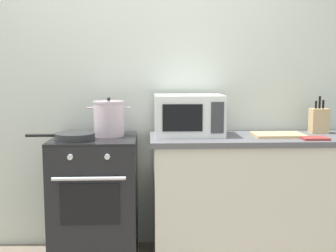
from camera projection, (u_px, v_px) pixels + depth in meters
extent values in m
cube|color=silver|center=(181.00, 89.00, 3.47)|extent=(4.40, 0.10, 2.50)
cube|color=beige|center=(264.00, 199.00, 3.26)|extent=(1.64, 0.56, 0.88)
cube|color=#59595E|center=(265.00, 139.00, 3.20)|extent=(1.70, 0.60, 0.04)
cube|color=black|center=(96.00, 201.00, 3.18)|extent=(0.60, 0.60, 0.90)
cube|color=black|center=(94.00, 139.00, 3.12)|extent=(0.60, 0.60, 0.02)
cube|color=black|center=(90.00, 204.00, 2.87)|extent=(0.39, 0.01, 0.28)
cylinder|color=silver|center=(89.00, 179.00, 2.82)|extent=(0.48, 0.02, 0.02)
cylinder|color=silver|center=(70.00, 157.00, 2.82)|extent=(0.04, 0.02, 0.04)
cylinder|color=silver|center=(107.00, 157.00, 2.83)|extent=(0.04, 0.02, 0.04)
cylinder|color=silver|center=(109.00, 119.00, 3.18)|extent=(0.22, 0.22, 0.25)
cylinder|color=silver|center=(109.00, 102.00, 3.16)|extent=(0.23, 0.23, 0.01)
sphere|color=black|center=(109.00, 99.00, 3.16)|extent=(0.03, 0.03, 0.03)
cylinder|color=silver|center=(91.00, 108.00, 3.16)|extent=(0.05, 0.01, 0.01)
cylinder|color=silver|center=(127.00, 108.00, 3.17)|extent=(0.05, 0.01, 0.01)
cylinder|color=#28282B|center=(75.00, 137.00, 3.00)|extent=(0.27, 0.27, 0.05)
cylinder|color=black|center=(40.00, 135.00, 2.98)|extent=(0.20, 0.02, 0.02)
cube|color=white|center=(189.00, 115.00, 3.21)|extent=(0.50, 0.36, 0.30)
cube|color=black|center=(183.00, 118.00, 3.03)|extent=(0.28, 0.01, 0.19)
cube|color=#38383D|center=(217.00, 118.00, 3.04)|extent=(0.09, 0.01, 0.22)
cube|color=tan|center=(278.00, 135.00, 3.18)|extent=(0.36, 0.26, 0.02)
cube|color=tan|center=(319.00, 121.00, 3.32)|extent=(0.13, 0.10, 0.19)
cylinder|color=black|center=(316.00, 105.00, 3.31)|extent=(0.02, 0.02, 0.06)
cylinder|color=black|center=(320.00, 102.00, 3.31)|extent=(0.02, 0.02, 0.09)
cylinder|color=black|center=(323.00, 104.00, 3.31)|extent=(0.02, 0.02, 0.06)
cube|color=#993333|center=(314.00, 138.00, 3.03)|extent=(0.18, 0.14, 0.02)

